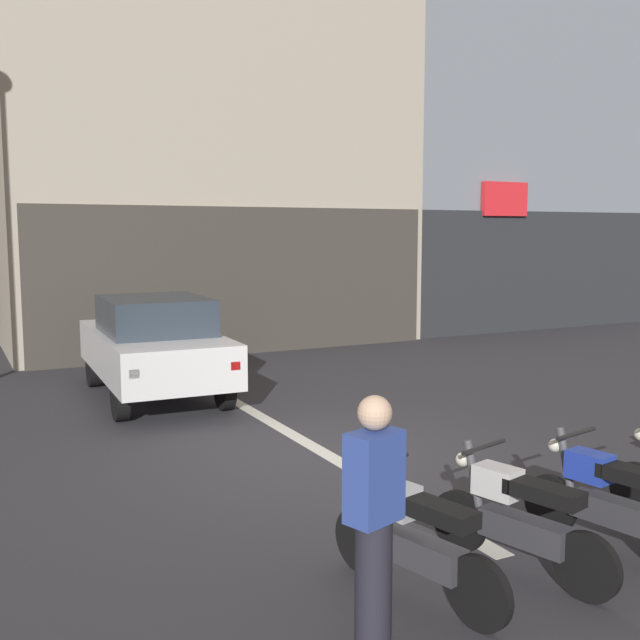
# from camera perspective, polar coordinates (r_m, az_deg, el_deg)

# --- Properties ---
(ground_plane) EXTENTS (120.00, 120.00, 0.00)m
(ground_plane) POSITION_cam_1_polar(r_m,az_deg,el_deg) (8.95, 1.12, -10.60)
(ground_plane) COLOR #333338
(lane_centre_line) EXTENTS (0.20, 18.00, 0.01)m
(lane_centre_line) POSITION_cam_1_polar(r_m,az_deg,el_deg) (14.37, -10.26, -4.01)
(lane_centre_line) COLOR silver
(lane_centre_line) RESTS_ON ground
(building_far_right) EXTENTS (9.43, 8.93, 15.86)m
(building_far_right) POSITION_cam_1_polar(r_m,az_deg,el_deg) (24.74, 8.77, 18.98)
(building_far_right) COLOR gray
(building_far_right) RESTS_ON ground
(car_white_crossing_near) EXTENTS (1.91, 4.16, 1.64)m
(car_white_crossing_near) POSITION_cam_1_polar(r_m,az_deg,el_deg) (12.23, -12.61, -1.78)
(car_white_crossing_near) COLOR black
(car_white_crossing_near) RESTS_ON ground
(motorcycle_silver_row_leftmost) EXTENTS (0.58, 1.64, 0.98)m
(motorcycle_silver_row_leftmost) POSITION_cam_1_polar(r_m,az_deg,el_deg) (5.69, 7.20, -16.23)
(motorcycle_silver_row_leftmost) COLOR black
(motorcycle_silver_row_leftmost) RESTS_ON ground
(motorcycle_white_row_left_mid) EXTENTS (0.61, 1.63, 0.98)m
(motorcycle_white_row_left_mid) POSITION_cam_1_polar(r_m,az_deg,el_deg) (6.20, 14.89, -14.42)
(motorcycle_white_row_left_mid) COLOR black
(motorcycle_white_row_left_mid) RESTS_ON ground
(motorcycle_blue_row_centre) EXTENTS (0.55, 1.65, 0.98)m
(motorcycle_blue_row_centre) POSITION_cam_1_polar(r_m,az_deg,el_deg) (6.80, 21.27, -12.73)
(motorcycle_blue_row_centre) COLOR black
(motorcycle_blue_row_centre) RESTS_ON ground
(person_by_motorcycles) EXTENTS (0.41, 0.32, 1.67)m
(person_by_motorcycles) POSITION_cam_1_polar(r_m,az_deg,el_deg) (4.89, 4.15, -15.15)
(person_by_motorcycles) COLOR #23232D
(person_by_motorcycles) RESTS_ON ground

